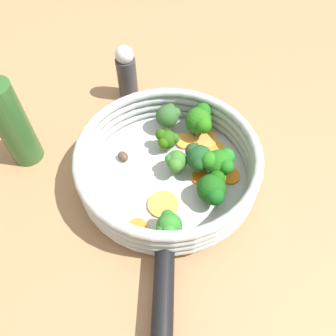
% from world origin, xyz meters
% --- Properties ---
extents(ground_plane, '(4.00, 4.00, 0.00)m').
position_xyz_m(ground_plane, '(0.00, 0.00, 0.00)').
color(ground_plane, '#9F744D').
extents(skillet, '(0.27, 0.27, 0.01)m').
position_xyz_m(skillet, '(0.00, 0.00, 0.01)').
color(skillet, '#B2B5B7').
rests_on(skillet, ground_plane).
extents(skillet_rim_wall, '(0.29, 0.29, 0.06)m').
position_xyz_m(skillet_rim_wall, '(0.00, 0.00, 0.05)').
color(skillet_rim_wall, '#ABB4B1').
rests_on(skillet_rim_wall, skillet).
extents(skillet_handle, '(0.13, 0.20, 0.03)m').
position_xyz_m(skillet_handle, '(-0.12, 0.21, 0.03)').
color(skillet_handle, black).
rests_on(skillet_handle, skillet).
extents(skillet_rivet_left, '(0.01, 0.01, 0.01)m').
position_xyz_m(skillet_rivet_left, '(-0.04, 0.13, 0.02)').
color(skillet_rivet_left, '#B6B5B3').
rests_on(skillet_rivet_left, skillet).
extents(skillet_rivet_right, '(0.01, 0.01, 0.01)m').
position_xyz_m(skillet_rivet_right, '(-0.08, 0.10, 0.02)').
color(skillet_rivet_right, '#B6B2BA').
rests_on(skillet_rivet_right, skillet).
extents(carrot_slice_0, '(0.04, 0.04, 0.01)m').
position_xyz_m(carrot_slice_0, '(-0.05, -0.09, 0.02)').
color(carrot_slice_0, orange).
rests_on(carrot_slice_0, skillet).
extents(carrot_slice_1, '(0.04, 0.04, 0.01)m').
position_xyz_m(carrot_slice_1, '(-0.09, -0.05, 0.02)').
color(carrot_slice_1, orange).
rests_on(carrot_slice_1, skillet).
extents(carrot_slice_2, '(0.05, 0.05, 0.01)m').
position_xyz_m(carrot_slice_2, '(-0.02, -0.10, 0.02)').
color(carrot_slice_2, '#F29342').
rests_on(carrot_slice_2, skillet).
extents(carrot_slice_3, '(0.04, 0.04, 0.01)m').
position_xyz_m(carrot_slice_3, '(-0.01, 0.11, 0.02)').
color(carrot_slice_3, orange).
rests_on(carrot_slice_3, skillet).
extents(carrot_slice_4, '(0.04, 0.04, 0.00)m').
position_xyz_m(carrot_slice_4, '(0.01, -0.07, 0.02)').
color(carrot_slice_4, '#F99738').
rests_on(carrot_slice_4, skillet).
extents(carrot_slice_5, '(0.04, 0.04, 0.00)m').
position_xyz_m(carrot_slice_5, '(-0.05, -0.02, 0.02)').
color(carrot_slice_5, orange).
rests_on(carrot_slice_5, skillet).
extents(carrot_slice_6, '(0.06, 0.06, 0.00)m').
position_xyz_m(carrot_slice_6, '(-0.02, 0.06, 0.02)').
color(carrot_slice_6, orange).
rests_on(carrot_slice_6, skillet).
extents(broccoli_floret_0, '(0.05, 0.05, 0.06)m').
position_xyz_m(broccoli_floret_0, '(-0.07, -0.04, 0.05)').
color(broccoli_floret_0, '#79A35F').
rests_on(broccoli_floret_0, skillet).
extents(broccoli_floret_1, '(0.05, 0.05, 0.05)m').
position_xyz_m(broccoli_floret_1, '(-0.08, 0.01, 0.04)').
color(broccoli_floret_1, '#6F9752').
rests_on(broccoli_floret_1, skillet).
extents(broccoli_floret_2, '(0.04, 0.04, 0.04)m').
position_xyz_m(broccoli_floret_2, '(-0.01, -0.01, 0.04)').
color(broccoli_floret_2, '#7EA554').
rests_on(broccoli_floret_2, skillet).
extents(broccoli_floret_3, '(0.04, 0.04, 0.05)m').
position_xyz_m(broccoli_floret_3, '(0.05, -0.09, 0.05)').
color(broccoli_floret_3, olive).
rests_on(broccoli_floret_3, skillet).
extents(broccoli_floret_4, '(0.04, 0.04, 0.04)m').
position_xyz_m(broccoli_floret_4, '(0.03, -0.05, 0.04)').
color(broccoli_floret_4, '#6B9448').
rests_on(broccoli_floret_4, skillet).
extents(broccoli_floret_5, '(0.05, 0.06, 0.06)m').
position_xyz_m(broccoli_floret_5, '(-0.00, -0.10, 0.05)').
color(broccoli_floret_5, '#679347').
rests_on(broccoli_floret_5, skillet).
extents(broccoli_floret_6, '(0.05, 0.05, 0.05)m').
position_xyz_m(broccoli_floret_6, '(-0.04, -0.03, 0.05)').
color(broccoli_floret_6, '#87B36C').
rests_on(broccoli_floret_6, skillet).
extents(broccoli_floret_7, '(0.04, 0.04, 0.05)m').
position_xyz_m(broccoli_floret_7, '(-0.06, 0.09, 0.04)').
color(broccoli_floret_7, '#77A05F').
rests_on(broccoli_floret_7, skillet).
extents(mushroom_piece_0, '(0.03, 0.02, 0.01)m').
position_xyz_m(mushroom_piece_0, '(0.08, 0.01, 0.02)').
color(mushroom_piece_0, brown).
rests_on(mushroom_piece_0, skillet).
extents(salt_shaker, '(0.04, 0.04, 0.11)m').
position_xyz_m(salt_shaker, '(0.17, -0.14, 0.06)').
color(salt_shaker, '#333338').
rests_on(salt_shaker, ground_plane).
extents(oil_bottle, '(0.05, 0.05, 0.20)m').
position_xyz_m(oil_bottle, '(0.24, 0.08, 0.08)').
color(oil_bottle, '#2D5B28').
rests_on(oil_bottle, ground_plane).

